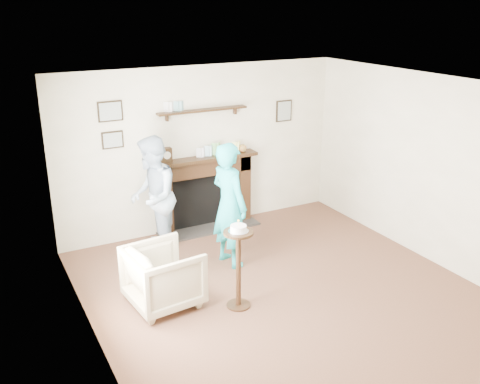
% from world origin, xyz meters
% --- Properties ---
extents(ground, '(5.00, 5.00, 0.00)m').
position_xyz_m(ground, '(0.00, 0.00, 0.00)').
color(ground, brown).
rests_on(ground, ground).
extents(room_shell, '(4.54, 5.02, 2.52)m').
position_xyz_m(room_shell, '(-0.00, 0.69, 1.62)').
color(room_shell, beige).
rests_on(room_shell, ground).
extents(armchair, '(0.86, 0.84, 0.72)m').
position_xyz_m(armchair, '(-1.37, 0.55, 0.00)').
color(armchair, '#BCAB8C').
rests_on(armchair, ground).
extents(man, '(0.91, 1.00, 1.68)m').
position_xyz_m(man, '(-1.01, 1.90, 0.00)').
color(man, '#A6B0CF').
rests_on(man, ground).
extents(woman, '(0.51, 0.68, 1.68)m').
position_xyz_m(woman, '(-0.22, 1.13, 0.00)').
color(woman, teal).
rests_on(woman, ground).
extents(pedestal_table, '(0.34, 0.34, 1.09)m').
position_xyz_m(pedestal_table, '(-0.63, 0.10, 0.67)').
color(pedestal_table, black).
rests_on(pedestal_table, ground).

